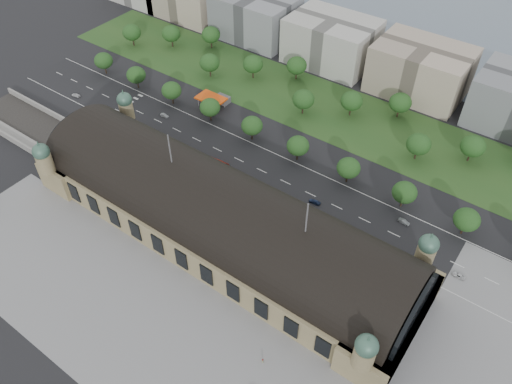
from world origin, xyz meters
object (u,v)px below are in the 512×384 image
Objects in this scene: parked_car_0 at (126,129)px; petrol_station at (217,99)px; parked_car_4 at (197,172)px; bus_mid at (263,191)px; traffic_car_0 at (76,95)px; pedestrian_0 at (263,361)px; parked_car_3 at (154,143)px; traffic_car_6 at (458,275)px; parked_car_2 at (137,139)px; parked_car_5 at (216,179)px; bus_east at (296,205)px; bus_west at (217,164)px; traffic_car_1 at (164,116)px; traffic_car_4 at (315,202)px; parked_car_6 at (204,167)px; traffic_car_5 at (404,222)px; parked_car_1 at (125,127)px.

petrol_station is at bearing 121.51° from parked_car_0.
bus_mid reaches higher than parked_car_4.
pedestrian_0 reaches higher than traffic_car_0.
parked_car_0 is 0.93× the size of parked_car_3.
parked_car_2 is (-143.36, -11.19, 0.04)m from traffic_car_6.
traffic_car_6 is at bearing 54.27° from parked_car_3.
bus_mid is (20.19, 4.68, 0.83)m from parked_car_5.
traffic_car_6 is at bearing 83.26° from traffic_car_0.
bus_mid is at bearing 92.26° from bus_east.
bus_west is 1.09× the size of bus_mid.
traffic_car_0 is 58.82m from parked_car_3.
parked_car_3 is at bearing -152.88° from traffic_car_1.
parked_car_3 is at bearing -123.62° from parked_car_4.
traffic_car_4 is 0.43× the size of bus_mid.
parked_car_6 is 43.76m from bus_east.
bus_west is (-44.84, -5.52, 0.84)m from traffic_car_4.
parked_car_4 is (-48.81, -13.65, -0.14)m from traffic_car_4.
parked_car_3 is at bearing 77.41° from traffic_car_0.
traffic_car_5 is (106.54, -20.03, -2.21)m from petrol_station.
traffic_car_4 is 0.95× the size of parked_car_5.
petrol_station is 135.99m from pedestrian_0.
bus_mid is at bearing 60.74° from parked_car_0.
petrol_station is at bearing -35.33° from traffic_car_1.
bus_west is at bearing 87.14° from bus_mid.
parked_car_0 is 0.93× the size of parked_car_5.
parked_car_1 is (-1.53, 0.73, -0.10)m from parked_car_0.
parked_car_5 is at bearing -51.61° from petrol_station.
traffic_car_1 is 87.98m from traffic_car_4.
traffic_car_6 reaches higher than parked_car_4.
parked_car_0 is 0.98× the size of parked_car_1.
traffic_car_0 is 1.01× the size of traffic_car_4.
parked_car_5 is 2.86× the size of pedestrian_0.
bus_mid is (76.79, 2.00, 0.86)m from parked_car_1.
parked_car_2 is at bearing 45.05° from parked_car_0.
parked_car_2 is at bearing -86.44° from traffic_car_4.
parked_car_5 is 8.58m from bus_west.
traffic_car_6 is 0.99× the size of parked_car_6.
parked_car_2 is (-11.51, -43.33, -2.26)m from petrol_station.
traffic_car_0 is at bearing 90.96° from bus_mid.
parked_car_1 is at bearing -88.92° from traffic_car_6.
traffic_car_0 is at bearing -128.03° from parked_car_0.
parked_car_1 is at bearing -118.40° from parked_car_5.
traffic_car_0 is 115.83m from bus_mid.
bus_west is at bearing -168.68° from parked_car_5.
bus_west is at bearing 64.23° from parked_car_0.
parked_car_0 is (40.55, -4.76, -0.05)m from traffic_car_0.
parked_car_6 is (46.53, 0.73, -0.05)m from parked_car_0.
bus_east is at bearing 74.07° from parked_car_5.
traffic_car_5 is at bearing 103.02° from traffic_car_4.
bus_mid is (-19.52, -7.65, 0.71)m from traffic_car_4.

